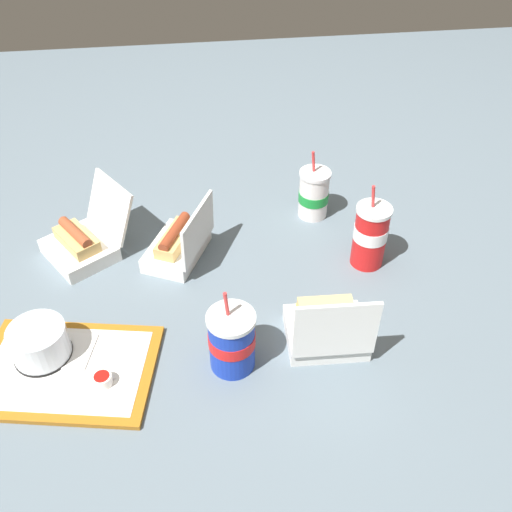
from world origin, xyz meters
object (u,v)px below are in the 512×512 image
clamshell_sandwich_center (327,328)px  soda_cup_center (232,340)px  food_tray (67,370)px  soda_cup_right (370,235)px  clamshell_hotdog_back (179,244)px  clamshell_hotdog_front (83,242)px  soda_cup_left (314,194)px  cake_container (40,343)px  ketchup_cup (102,379)px  plastic_fork (88,384)px

clamshell_sandwich_center → soda_cup_center: 0.22m
food_tray → soda_cup_right: 0.78m
clamshell_hotdog_back → soda_cup_right: 0.49m
clamshell_hotdog_front → soda_cup_left: (-0.63, -0.09, 0.03)m
clamshell_sandwich_center → soda_cup_center: (0.21, 0.03, 0.03)m
cake_container → ketchup_cup: (-0.13, 0.09, -0.02)m
food_tray → plastic_fork: 0.07m
ketchup_cup → clamshell_hotdog_front: bearing=-79.9°
food_tray → soda_cup_left: soda_cup_left is taller
food_tray → clamshell_hotdog_front: clamshell_hotdog_front is taller
cake_container → clamshell_hotdog_back: 0.43m
clamshell_hotdog_back → soda_cup_left: (-0.38, -0.13, 0.03)m
cake_container → soda_cup_right: bearing=-164.4°
food_tray → clamshell_sandwich_center: bearing=-178.9°
food_tray → clamshell_sandwich_center: size_ratio=2.19×
soda_cup_right → cake_container: bearing=15.6°
soda_cup_left → clamshell_sandwich_center: bearing=81.8°
soda_cup_left → clamshell_hotdog_back: bearing=19.3°
clamshell_hotdog_back → soda_cup_center: 0.38m
food_tray → cake_container: (0.05, -0.04, 0.04)m
clamshell_sandwich_center → food_tray: bearing=1.1°
clamshell_sandwich_center → cake_container: bearing=-3.0°
clamshell_sandwich_center → soda_cup_left: size_ratio=0.93×
food_tray → cake_container: 0.08m
food_tray → plastic_fork: size_ratio=3.75×
cake_container → soda_cup_right: soda_cup_right is taller
clamshell_hotdog_front → soda_cup_left: soda_cup_left is taller
food_tray → clamshell_hotdog_front: 0.39m
clamshell_hotdog_front → clamshell_sandwich_center: bearing=146.1°
cake_container → clamshell_sandwich_center: (-0.61, 0.03, -0.01)m
cake_container → soda_cup_right: size_ratio=0.53×
clamshell_hotdog_back → clamshell_hotdog_front: 0.25m
food_tray → plastic_fork: (-0.05, 0.05, 0.01)m
cake_container → soda_cup_center: bearing=170.8°
clamshell_sandwich_center → soda_cup_right: soda_cup_right is taller
cake_container → soda_cup_left: 0.81m
clamshell_hotdog_front → soda_cup_center: size_ratio=1.31×
clamshell_hotdog_back → clamshell_sandwich_center: size_ratio=1.20×
soda_cup_center → clamshell_hotdog_front: bearing=-49.7°
ketchup_cup → plastic_fork: (0.03, 0.00, -0.01)m
plastic_fork → soda_cup_left: bearing=-152.0°
ketchup_cup → clamshell_hotdog_back: clamshell_hotdog_back is taller
clamshell_hotdog_back → soda_cup_right: soda_cup_right is taller
clamshell_hotdog_front → clamshell_hotdog_back: bearing=170.6°
clamshell_hotdog_back → clamshell_sandwich_center: bearing=133.0°
cake_container → ketchup_cup: bearing=144.8°
soda_cup_left → clamshell_hotdog_front: bearing=8.4°
plastic_fork → soda_cup_right: (-0.68, -0.31, 0.07)m
clamshell_hotdog_back → soda_cup_left: size_ratio=1.12×
ketchup_cup → soda_cup_right: soda_cup_right is taller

